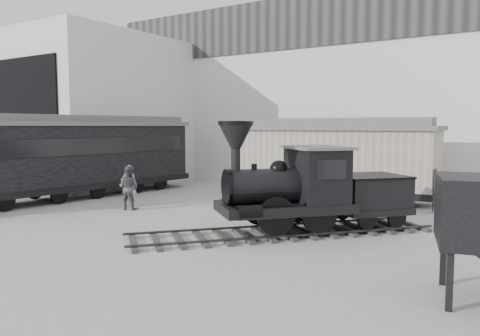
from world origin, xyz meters
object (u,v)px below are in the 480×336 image
Objects in this scene: passenger_coach at (75,156)px; visitor_b at (129,188)px; locomotive at (306,193)px; visitor_a at (129,186)px; boxcar at (334,157)px.

passenger_coach is 4.90m from visitor_b.
visitor_a is at bearing -142.15° from locomotive.
boxcar reaches higher than passenger_coach.
boxcar is 9.69m from visitor_a.
visitor_b reaches higher than visitor_a.
passenger_coach is at bearing -151.83° from boxcar.
visitor_a is 0.98× the size of visitor_b.
boxcar reaches higher than visitor_a.
visitor_b is at bearing 109.16° from visitor_a.
passenger_coach is at bearing -24.81° from visitor_b.
locomotive is 4.86× the size of visitor_b.
boxcar is 0.68× the size of passenger_coach.
passenger_coach reaches higher than visitor_a.
visitor_a is at bearing 1.43° from passenger_coach.
visitor_b is (-6.43, -7.19, -1.13)m from boxcar.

